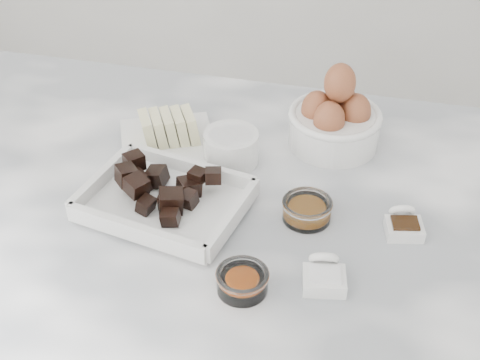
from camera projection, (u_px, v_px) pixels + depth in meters
name	position (u px, v px, depth m)	size (l,w,h in m)	color
marble_slab	(222.00, 221.00, 1.01)	(1.20, 0.80, 0.04)	white
chocolate_dish	(165.00, 196.00, 0.99)	(0.26, 0.22, 0.06)	white
butter_plate	(166.00, 135.00, 1.12)	(0.20, 0.20, 0.06)	white
sugar_ramekin	(231.00, 146.00, 1.08)	(0.09, 0.09, 0.05)	white
egg_bowl	(335.00, 119.00, 1.11)	(0.16, 0.16, 0.15)	white
honey_bowl	(307.00, 209.00, 0.97)	(0.07, 0.07, 0.03)	white
zest_bowl	(242.00, 280.00, 0.86)	(0.07, 0.07, 0.03)	white
vanilla_spoon	(404.00, 224.00, 0.95)	(0.06, 0.07, 0.04)	white
salt_spoon	(324.00, 275.00, 0.87)	(0.06, 0.08, 0.04)	white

